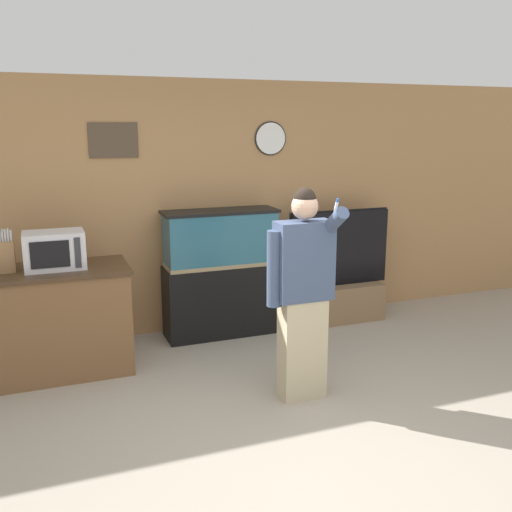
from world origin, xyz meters
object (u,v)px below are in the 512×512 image
object	(u,v)px
tv_on_stand	(338,289)
person_standing	(302,292)
counter_island	(52,321)
aquarium_on_stand	(221,273)
knife_block	(7,256)
microwave	(54,250)

from	to	relation	value
tv_on_stand	person_standing	bearing A→B (deg)	-127.55
tv_on_stand	counter_island	bearing A→B (deg)	-173.34
person_standing	aquarium_on_stand	bearing A→B (deg)	95.93
aquarium_on_stand	person_standing	distance (m)	1.62
counter_island	knife_block	xyz separation A→B (m)	(-0.30, -0.01, 0.61)
knife_block	person_standing	bearing A→B (deg)	-29.01
aquarium_on_stand	person_standing	bearing A→B (deg)	-84.07
knife_block	aquarium_on_stand	bearing A→B (deg)	11.63
aquarium_on_stand	person_standing	world-z (taller)	person_standing
knife_block	tv_on_stand	size ratio (longest dim) A/B	0.29
counter_island	aquarium_on_stand	xyz separation A→B (m)	(1.67, 0.40, 0.18)
microwave	aquarium_on_stand	distance (m)	1.71
counter_island	person_standing	size ratio (longest dim) A/B	0.79
microwave	tv_on_stand	world-z (taller)	microwave
knife_block	microwave	bearing A→B (deg)	0.17
knife_block	tv_on_stand	bearing A→B (deg)	6.16
knife_block	person_standing	size ratio (longest dim) A/B	0.22
microwave	person_standing	world-z (taller)	person_standing
knife_block	tv_on_stand	world-z (taller)	knife_block
microwave	aquarium_on_stand	size ratio (longest dim) A/B	0.38
knife_block	tv_on_stand	distance (m)	3.42
tv_on_stand	person_standing	world-z (taller)	person_standing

